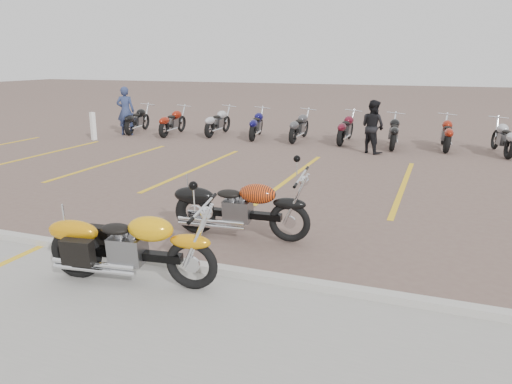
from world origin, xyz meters
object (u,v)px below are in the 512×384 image
person_a (126,111)px  person_b (373,127)px  flame_cruiser (238,210)px  bollard (93,126)px  yellow_cruiser (128,249)px

person_a → person_b: 9.47m
flame_cruiser → person_a: size_ratio=1.26×
flame_cruiser → bollard: bollard is taller
person_a → person_b: (9.45, -0.52, -0.10)m
yellow_cruiser → bollard: bollard is taller
flame_cruiser → person_b: bearing=80.0°
flame_cruiser → person_a: (-8.50, 9.05, 0.45)m
person_a → bollard: bearing=54.7°
person_a → bollard: (-0.40, -1.46, -0.43)m
yellow_cruiser → person_a: size_ratio=1.27×
person_a → bollard: size_ratio=1.85×
person_a → person_b: person_a is taller
yellow_cruiser → person_b: bearing=74.3°
yellow_cruiser → person_b: size_ratio=1.42×
yellow_cruiser → person_b: 10.78m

